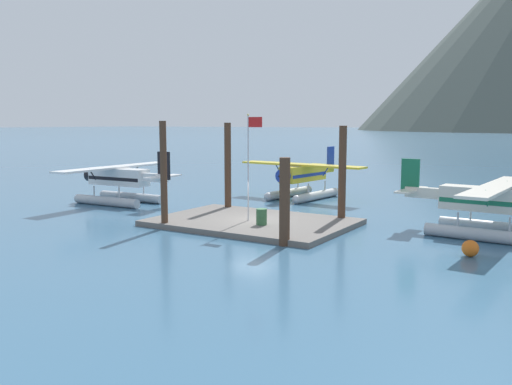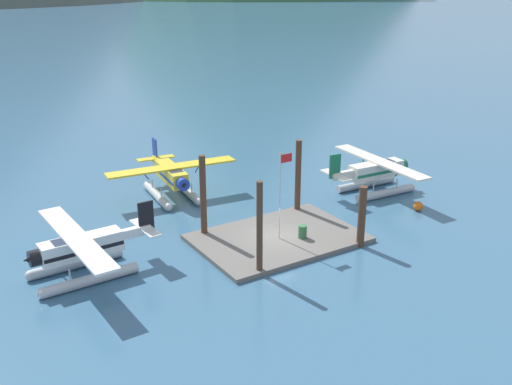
# 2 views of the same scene
# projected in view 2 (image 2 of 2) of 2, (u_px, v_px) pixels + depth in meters

# --- Properties ---
(ground_plane) EXTENTS (1200.00, 1200.00, 0.00)m
(ground_plane) POSITION_uv_depth(u_px,v_px,m) (278.00, 240.00, 40.03)
(ground_plane) COLOR #38607F
(dock_platform) EXTENTS (10.88, 7.50, 0.30)m
(dock_platform) POSITION_uv_depth(u_px,v_px,m) (278.00, 238.00, 39.98)
(dock_platform) COLOR #66605B
(dock_platform) RESTS_ON ground
(piling_near_left) EXTENTS (0.37, 0.37, 5.89)m
(piling_near_left) POSITION_uv_depth(u_px,v_px,m) (260.00, 229.00, 34.54)
(piling_near_left) COLOR #4C3323
(piling_near_left) RESTS_ON ground
(piling_near_right) EXTENTS (0.51, 0.51, 4.18)m
(piling_near_right) POSITION_uv_depth(u_px,v_px,m) (362.00, 217.00, 38.46)
(piling_near_right) COLOR #4C3323
(piling_near_right) RESTS_ON ground
(piling_far_left) EXTENTS (0.44, 0.44, 5.79)m
(piling_far_left) POSITION_uv_depth(u_px,v_px,m) (203.00, 197.00, 39.62)
(piling_far_left) COLOR #4C3323
(piling_far_left) RESTS_ON ground
(piling_far_right) EXTENTS (0.44, 0.44, 5.62)m
(piling_far_right) POSITION_uv_depth(u_px,v_px,m) (298.00, 177.00, 43.72)
(piling_far_right) COLOR #4C3323
(piling_far_right) RESTS_ON ground
(flagpole) EXTENTS (0.95, 0.10, 5.97)m
(flagpole) POSITION_uv_depth(u_px,v_px,m) (282.00, 185.00, 38.42)
(flagpole) COLOR silver
(flagpole) RESTS_ON dock_platform
(fuel_drum) EXTENTS (0.62, 0.62, 0.88)m
(fuel_drum) POSITION_uv_depth(u_px,v_px,m) (303.00, 232.00, 39.56)
(fuel_drum) COLOR #33663D
(fuel_drum) RESTS_ON dock_platform
(mooring_buoy) EXTENTS (0.73, 0.73, 0.73)m
(mooring_buoy) POSITION_uv_depth(u_px,v_px,m) (418.00, 206.00, 44.89)
(mooring_buoy) COLOR orange
(mooring_buoy) RESTS_ON ground
(seaplane_yellow_bow_left) EXTENTS (10.49, 7.96, 3.84)m
(seaplane_yellow_bow_left) POSITION_uv_depth(u_px,v_px,m) (172.00, 178.00, 47.21)
(seaplane_yellow_bow_left) COLOR #B7BABF
(seaplane_yellow_bow_left) RESTS_ON ground
(seaplane_white_port_fwd) EXTENTS (7.98, 10.44, 3.84)m
(seaplane_white_port_fwd) POSITION_uv_depth(u_px,v_px,m) (82.00, 252.00, 34.75)
(seaplane_white_port_fwd) COLOR #B7BABF
(seaplane_white_port_fwd) RESTS_ON ground
(seaplane_cream_stbd_fwd) EXTENTS (7.97, 10.47, 3.84)m
(seaplane_cream_stbd_fwd) POSITION_uv_depth(u_px,v_px,m) (376.00, 174.00, 48.26)
(seaplane_cream_stbd_fwd) COLOR #B7BABF
(seaplane_cream_stbd_fwd) RESTS_ON ground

